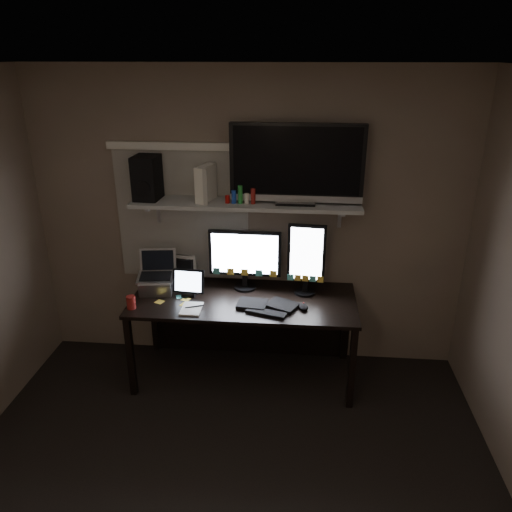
# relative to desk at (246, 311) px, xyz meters

# --- Properties ---
(ceiling) EXTENTS (3.60, 3.60, 0.00)m
(ceiling) POSITION_rel_desk_xyz_m (0.00, -1.55, 1.95)
(ceiling) COLOR silver
(ceiling) RESTS_ON back_wall
(back_wall) EXTENTS (3.60, 0.00, 3.60)m
(back_wall) POSITION_rel_desk_xyz_m (0.00, 0.25, 0.70)
(back_wall) COLOR brown
(back_wall) RESTS_ON floor
(window_blinds) EXTENTS (1.10, 0.02, 1.10)m
(window_blinds) POSITION_rel_desk_xyz_m (-0.55, 0.24, 0.75)
(window_blinds) COLOR #B3ADA1
(window_blinds) RESTS_ON back_wall
(desk) EXTENTS (1.80, 0.75, 0.73)m
(desk) POSITION_rel_desk_xyz_m (0.00, 0.00, 0.00)
(desk) COLOR black
(desk) RESTS_ON floor
(wall_shelf) EXTENTS (1.80, 0.35, 0.03)m
(wall_shelf) POSITION_rel_desk_xyz_m (0.00, 0.08, 0.91)
(wall_shelf) COLOR #AAABA6
(wall_shelf) RESTS_ON back_wall
(monitor_landscape) EXTENTS (0.60, 0.08, 0.52)m
(monitor_landscape) POSITION_rel_desk_xyz_m (-0.01, 0.07, 0.44)
(monitor_landscape) COLOR black
(monitor_landscape) RESTS_ON desk
(monitor_portrait) EXTENTS (0.31, 0.09, 0.60)m
(monitor_portrait) POSITION_rel_desk_xyz_m (0.49, 0.02, 0.48)
(monitor_portrait) COLOR black
(monitor_portrait) RESTS_ON desk
(keyboard) EXTENTS (0.51, 0.31, 0.03)m
(keyboard) POSITION_rel_desk_xyz_m (0.20, -0.24, 0.19)
(keyboard) COLOR black
(keyboard) RESTS_ON desk
(mouse) EXTENTS (0.10, 0.12, 0.04)m
(mouse) POSITION_rel_desk_xyz_m (0.48, -0.25, 0.20)
(mouse) COLOR black
(mouse) RESTS_ON desk
(notepad) EXTENTS (0.15, 0.21, 0.01)m
(notepad) POSITION_rel_desk_xyz_m (-0.38, -0.34, 0.18)
(notepad) COLOR silver
(notepad) RESTS_ON desk
(tablet) EXTENTS (0.27, 0.13, 0.23)m
(tablet) POSITION_rel_desk_xyz_m (-0.45, -0.10, 0.29)
(tablet) COLOR black
(tablet) RESTS_ON desk
(file_sorter) EXTENTS (0.21, 0.13, 0.25)m
(file_sorter) POSITION_rel_desk_xyz_m (-0.55, 0.13, 0.30)
(file_sorter) COLOR black
(file_sorter) RESTS_ON desk
(laptop) EXTENTS (0.33, 0.28, 0.33)m
(laptop) POSITION_rel_desk_xyz_m (-0.73, -0.06, 0.34)
(laptop) COLOR #B6B7BB
(laptop) RESTS_ON desk
(cup) EXTENTS (0.07, 0.07, 0.10)m
(cup) POSITION_rel_desk_xyz_m (-0.85, -0.36, 0.23)
(cup) COLOR maroon
(cup) RESTS_ON desk
(sticky_notes) EXTENTS (0.29, 0.23, 0.00)m
(sticky_notes) POSITION_rel_desk_xyz_m (-0.54, -0.19, 0.18)
(sticky_notes) COLOR yellow
(sticky_notes) RESTS_ON desk
(tv) EXTENTS (1.02, 0.20, 0.61)m
(tv) POSITION_rel_desk_xyz_m (0.39, 0.07, 1.23)
(tv) COLOR black
(tv) RESTS_ON wall_shelf
(game_console) EXTENTS (0.14, 0.25, 0.28)m
(game_console) POSITION_rel_desk_xyz_m (-0.31, 0.08, 1.07)
(game_console) COLOR silver
(game_console) RESTS_ON wall_shelf
(speaker) EXTENTS (0.20, 0.24, 0.35)m
(speaker) POSITION_rel_desk_xyz_m (-0.78, 0.09, 1.10)
(speaker) COLOR black
(speaker) RESTS_ON wall_shelf
(bottles) EXTENTS (0.23, 0.11, 0.14)m
(bottles) POSITION_rel_desk_xyz_m (-0.04, 0.03, 1.00)
(bottles) COLOR #A50F0C
(bottles) RESTS_ON wall_shelf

